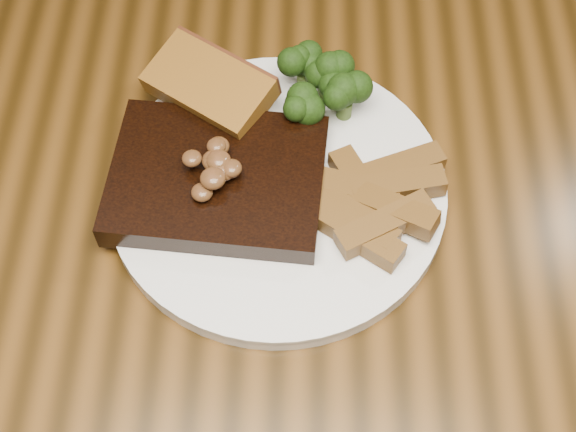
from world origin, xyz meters
name	(u,v)px	position (x,y,z in m)	size (l,w,h in m)	color
dining_table	(299,278)	(0.00, 0.00, 0.66)	(1.60, 0.90, 0.75)	#523210
plate	(278,191)	(-0.02, 0.03, 0.76)	(0.28, 0.28, 0.01)	white
steak	(217,180)	(-0.07, 0.03, 0.77)	(0.17, 0.13, 0.03)	black
steak_bone	(212,245)	(-0.07, -0.03, 0.77)	(0.15, 0.01, 0.02)	beige
mushroom_pile	(217,162)	(-0.07, 0.03, 0.80)	(0.06, 0.06, 0.03)	brown
garlic_bread	(211,101)	(-0.08, 0.11, 0.77)	(0.11, 0.06, 0.02)	#98681B
potato_wedges	(372,201)	(0.06, 0.01, 0.77)	(0.11, 0.11, 0.02)	brown
broccoli_cluster	(334,94)	(0.03, 0.12, 0.78)	(0.08, 0.08, 0.04)	#1C3B0D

